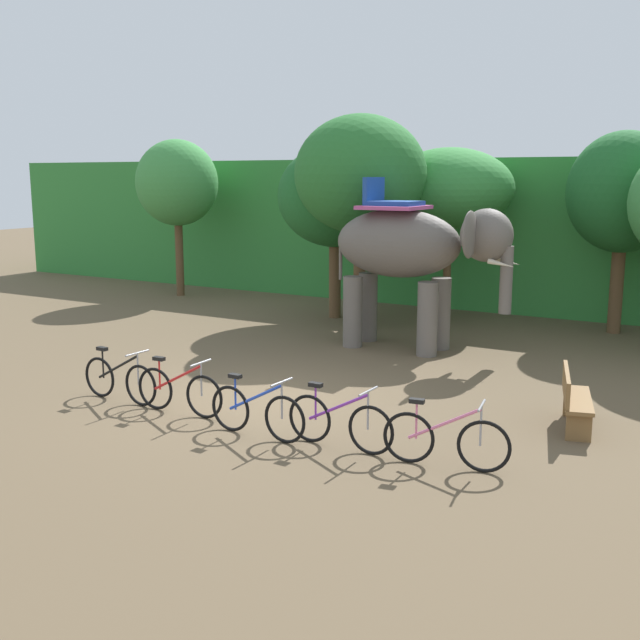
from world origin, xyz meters
name	(u,v)px	position (x,y,z in m)	size (l,w,h in m)	color
ground_plane	(257,399)	(0.00, 0.00, 0.00)	(80.00, 80.00, 0.00)	brown
foliage_hedge	(497,229)	(0.00, 13.34, 2.15)	(36.00, 6.00, 4.30)	#338438
tree_center_right	(177,183)	(-8.82, 8.40, 3.57)	(2.58, 2.58, 4.93)	brown
tree_center_left	(335,197)	(-2.63, 7.51, 3.26)	(3.06, 3.06, 4.63)	brown
tree_right	(360,175)	(-1.45, 6.67, 3.83)	(3.28, 3.28, 5.31)	brown
tree_center	(450,189)	(0.10, 8.78, 3.47)	(3.35, 3.35, 4.54)	brown
tree_far_right	(623,193)	(4.34, 9.14, 3.40)	(2.64, 2.64, 4.87)	brown
elephant	(412,251)	(0.73, 4.92, 2.20)	(4.14, 2.08, 3.78)	#665E56
bike_black	(120,379)	(-1.96, -1.27, 0.39)	(1.71, 0.52, 0.92)	black
bike_red	(179,391)	(-0.61, -1.31, 0.39)	(1.71, 0.52, 0.92)	black
bike_blue	(257,412)	(1.12, -1.60, 0.39)	(1.71, 0.52, 0.92)	black
bike_purple	(339,422)	(2.41, -1.41, 0.39)	(1.71, 0.52, 0.92)	black
bike_pink	(445,440)	(3.97, -1.35, 0.39)	(1.69, 0.52, 0.92)	black
wooden_bench	(573,398)	(5.07, 1.17, 0.48)	(0.77, 1.55, 0.89)	brown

